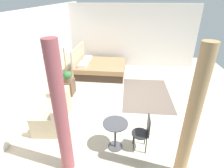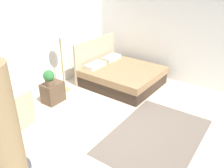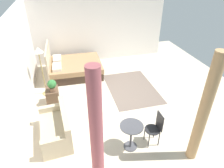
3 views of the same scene
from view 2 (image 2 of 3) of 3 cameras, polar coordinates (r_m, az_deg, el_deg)
ground_plane at (r=5.08m, az=3.11°, el=-11.92°), size 9.38×8.96×0.02m
wall_back at (r=6.33m, az=-20.46°, el=9.08°), size 9.38×0.12×2.89m
wall_right at (r=7.15m, az=17.28°, el=11.34°), size 0.12×5.96×2.89m
area_rug at (r=5.08m, az=10.41°, el=-12.20°), size 2.45×1.67×0.01m
bed at (r=7.00m, az=2.07°, el=2.21°), size 1.89×2.13×1.25m
nightstand at (r=6.25m, az=-14.07°, el=-1.98°), size 0.53×0.39×0.53m
potted_plant at (r=5.96m, az=-14.96°, el=1.57°), size 0.27×0.27×0.39m
floor_lamp at (r=6.39m, az=-12.44°, el=10.08°), size 0.31×0.31×1.74m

